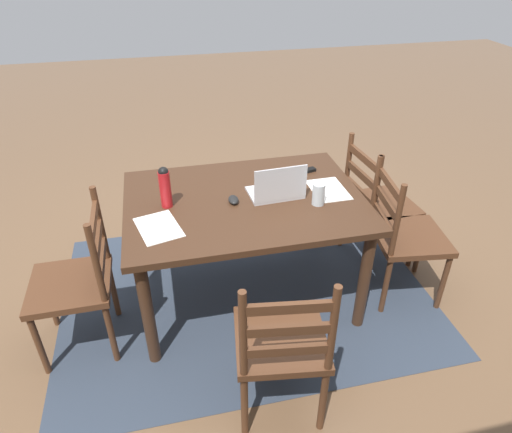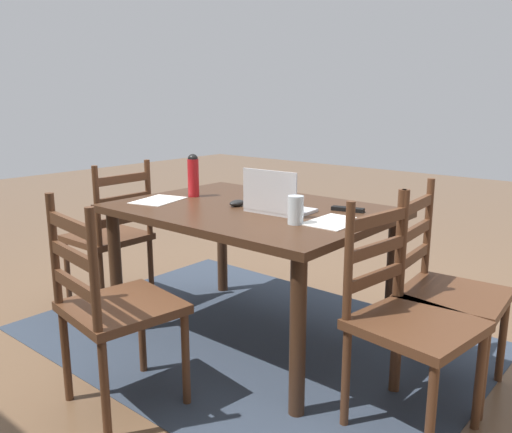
{
  "view_description": "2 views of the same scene",
  "coord_description": "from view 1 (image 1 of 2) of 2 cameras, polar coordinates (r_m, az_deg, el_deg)",
  "views": [
    {
      "loc": [
        0.46,
        2.32,
        2.15
      ],
      "look_at": [
        -0.06,
        0.06,
        0.66
      ],
      "focal_mm": 31.79,
      "sensor_mm": 36.0,
      "label": 1
    },
    {
      "loc": [
        -1.81,
        2.1,
        1.34
      ],
      "look_at": [
        0.0,
        -0.05,
        0.7
      ],
      "focal_mm": 36.84,
      "sensor_mm": 36.0,
      "label": 2
    }
  ],
  "objects": [
    {
      "name": "ground_plane",
      "position": [
        3.19,
        -1.25,
        -9.54
      ],
      "size": [
        14.0,
        14.0,
        0.0
      ],
      "primitive_type": "plane",
      "color": "brown"
    },
    {
      "name": "area_rug",
      "position": [
        3.19,
        -1.25,
        -9.5
      ],
      "size": [
        2.45,
        1.76,
        0.01
      ],
      "primitive_type": "cube",
      "color": "#333D4C",
      "rests_on": "ground"
    },
    {
      "name": "dining_table",
      "position": [
        2.79,
        -1.41,
        0.62
      ],
      "size": [
        1.43,
        1.03,
        0.76
      ],
      "color": "#422819",
      "rests_on": "ground"
    },
    {
      "name": "chair_right_far",
      "position": [
        2.75,
        -21.56,
        -7.7
      ],
      "size": [
        0.44,
        0.44,
        0.95
      ],
      "color": "#56331E",
      "rests_on": "ground"
    },
    {
      "name": "chair_left_near",
      "position": [
        3.36,
        14.93,
        1.5
      ],
      "size": [
        0.47,
        0.47,
        0.95
      ],
      "color": "#56331E",
      "rests_on": "ground"
    },
    {
      "name": "chair_far_head",
      "position": [
        2.25,
        3.24,
        -15.68
      ],
      "size": [
        0.5,
        0.5,
        0.95
      ],
      "color": "#56331E",
      "rests_on": "ground"
    },
    {
      "name": "chair_left_far",
      "position": [
        3.07,
        18.15,
        -2.34
      ],
      "size": [
        0.49,
        0.49,
        0.95
      ],
      "color": "#56331E",
      "rests_on": "ground"
    },
    {
      "name": "laptop",
      "position": [
        2.73,
        2.69,
        3.49
      ],
      "size": [
        0.33,
        0.24,
        0.23
      ],
      "color": "silver",
      "rests_on": "dining_table"
    },
    {
      "name": "water_bottle",
      "position": [
        2.65,
        -11.38,
        3.74
      ],
      "size": [
        0.07,
        0.07,
        0.25
      ],
      "color": "red",
      "rests_on": "dining_table"
    },
    {
      "name": "drinking_glass",
      "position": [
        2.68,
        7.88,
        2.82
      ],
      "size": [
        0.07,
        0.07,
        0.13
      ],
      "primitive_type": "cylinder",
      "color": "silver",
      "rests_on": "dining_table"
    },
    {
      "name": "computer_mouse",
      "position": [
        2.7,
        -2.86,
        2.12
      ],
      "size": [
        0.06,
        0.1,
        0.03
      ],
      "primitive_type": "ellipsoid",
      "rotation": [
        0.0,
        0.0,
        -0.03
      ],
      "color": "black",
      "rests_on": "dining_table"
    },
    {
      "name": "tv_remote",
      "position": [
        3.05,
        6.03,
        5.68
      ],
      "size": [
        0.18,
        0.08,
        0.02
      ],
      "primitive_type": "cube",
      "rotation": [
        0.0,
        0.0,
        1.8
      ],
      "color": "black",
      "rests_on": "dining_table"
    },
    {
      "name": "paper_stack_left",
      "position": [
        2.87,
        9.08,
        3.35
      ],
      "size": [
        0.21,
        0.3,
        0.0
      ],
      "primitive_type": "cube",
      "rotation": [
        0.0,
        0.0,
        0.01
      ],
      "color": "white",
      "rests_on": "dining_table"
    },
    {
      "name": "paper_stack_right",
      "position": [
        2.53,
        -12.16,
        -1.34
      ],
      "size": [
        0.28,
        0.34,
        0.0
      ],
      "primitive_type": "cube",
      "rotation": [
        0.0,
        0.0,
        0.25
      ],
      "color": "white",
      "rests_on": "dining_table"
    }
  ]
}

